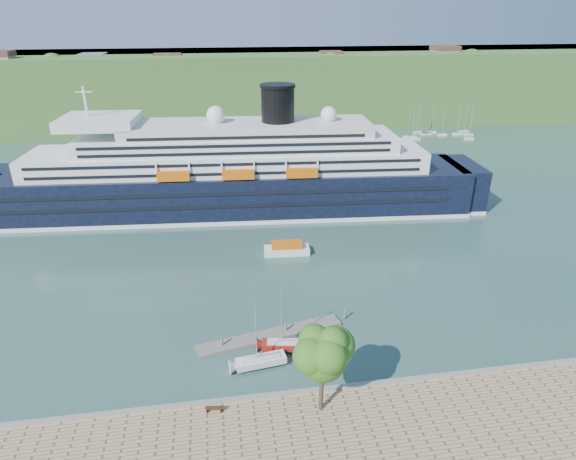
# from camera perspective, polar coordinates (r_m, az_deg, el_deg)

# --- Properties ---
(ground) EXTENTS (400.00, 400.00, 0.00)m
(ground) POSITION_cam_1_polar(r_m,az_deg,el_deg) (53.13, 1.02, -19.41)
(ground) COLOR #284841
(ground) RESTS_ON ground
(far_hillside) EXTENTS (400.00, 50.00, 24.00)m
(far_hillside) POSITION_cam_1_polar(r_m,az_deg,el_deg) (184.54, -7.07, 16.49)
(far_hillside) COLOR #346327
(far_hillside) RESTS_ON ground
(quay_coping) EXTENTS (220.00, 0.50, 0.30)m
(quay_coping) POSITION_cam_1_polar(r_m,az_deg,el_deg) (52.19, 1.07, -18.64)
(quay_coping) COLOR slate
(quay_coping) RESTS_ON promenade
(cruise_ship) EXTENTS (111.52, 24.37, 24.84)m
(cruise_ship) POSITION_cam_1_polar(r_m,az_deg,el_deg) (94.92, -8.30, 9.27)
(cruise_ship) COLOR black
(cruise_ship) RESTS_ON ground
(park_bench) EXTENTS (1.68, 0.84, 1.03)m
(park_bench) POSITION_cam_1_polar(r_m,az_deg,el_deg) (50.65, -8.81, -20.07)
(park_bench) COLOR #452413
(park_bench) RESTS_ON promenade
(promenade_tree) EXTENTS (6.24, 6.24, 10.33)m
(promenade_tree) POSITION_cam_1_polar(r_m,az_deg,el_deg) (47.37, 4.07, -15.92)
(promenade_tree) COLOR #265917
(promenade_tree) RESTS_ON promenade
(floating_pontoon) EXTENTS (18.54, 6.08, 0.41)m
(floating_pontoon) POSITION_cam_1_polar(r_m,az_deg,el_deg) (61.14, -2.08, -12.36)
(floating_pontoon) COLOR gray
(floating_pontoon) RESTS_ON ground
(sailboat_white_near) EXTENTS (6.52, 2.60, 8.19)m
(sailboat_white_near) POSITION_cam_1_polar(r_m,az_deg,el_deg) (54.39, -3.33, -12.58)
(sailboat_white_near) COLOR silver
(sailboat_white_near) RESTS_ON ground
(sailboat_red) EXTENTS (6.46, 2.87, 8.06)m
(sailboat_red) POSITION_cam_1_polar(r_m,az_deg,el_deg) (56.64, -0.30, -10.92)
(sailboat_red) COLOR maroon
(sailboat_red) RESTS_ON ground
(tender_launch) EXTENTS (7.74, 3.08, 2.10)m
(tender_launch) POSITION_cam_1_polar(r_m,az_deg,el_deg) (79.96, -0.15, -2.15)
(tender_launch) COLOR #CC5A0C
(tender_launch) RESTS_ON ground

